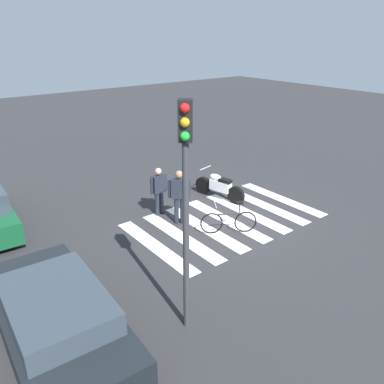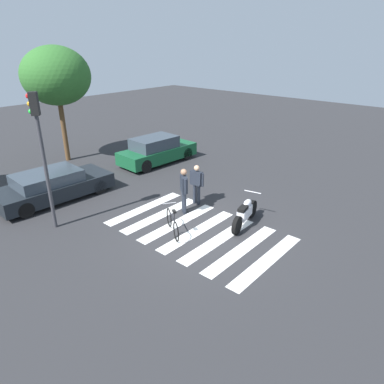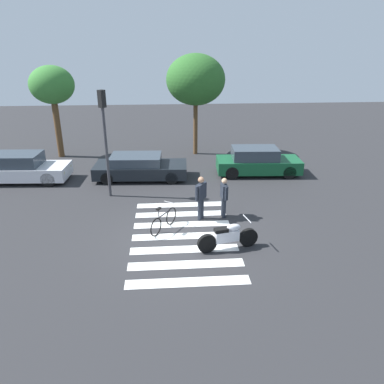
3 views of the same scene
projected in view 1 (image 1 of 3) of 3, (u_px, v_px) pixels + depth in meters
ground_plane at (226, 220)px, 12.49m from camera, size 60.00×60.00×0.00m
police_motorcycle at (219, 187)px, 13.90m from camera, size 2.07×0.72×1.04m
leaning_bicycle at (229, 221)px, 11.56m from camera, size 0.95×1.45×1.00m
officer_on_foot at (179, 194)px, 11.91m from camera, size 0.46×0.57×1.74m
officer_by_motorcycle at (159, 189)px, 12.52m from camera, size 0.24×0.65×1.61m
crosswalk_stripes at (226, 220)px, 12.49m from camera, size 3.59×5.85×0.01m
car_black_suv at (56, 316)px, 7.43m from camera, size 4.64×2.11×1.20m
traffic_light_pole at (186, 188)px, 6.85m from camera, size 0.35×0.34×4.59m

